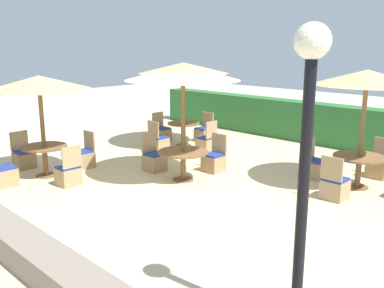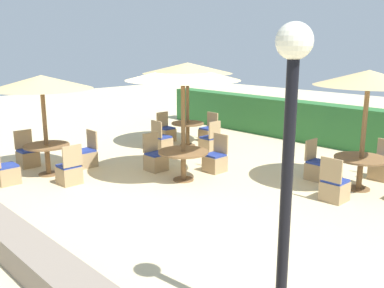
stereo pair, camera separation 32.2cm
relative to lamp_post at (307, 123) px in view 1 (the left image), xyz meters
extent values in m
plane|color=beige|center=(-4.49, 2.35, -2.35)|extent=(40.00, 40.00, 0.00)
cube|color=#2D6B33|center=(-4.49, 8.59, -1.71)|extent=(13.00, 0.70, 1.28)
cube|color=gray|center=(-4.49, -1.40, -2.15)|extent=(10.00, 0.56, 0.41)
cylinder|color=black|center=(0.00, 0.00, -0.85)|extent=(0.12, 0.12, 3.00)
sphere|color=silver|center=(0.00, 0.00, 0.79)|extent=(0.36, 0.36, 0.36)
cylinder|color=brown|center=(-4.73, 2.89, -1.07)|extent=(0.10, 0.10, 2.57)
cone|color=tan|center=(-4.73, 2.89, 0.13)|extent=(2.57, 2.57, 0.32)
cylinder|color=brown|center=(-4.73, 2.89, -2.34)|extent=(0.48, 0.48, 0.03)
cylinder|color=brown|center=(-4.73, 2.89, -2.02)|extent=(0.12, 0.12, 0.66)
cylinder|color=brown|center=(-4.73, 2.89, -1.67)|extent=(1.16, 1.16, 0.04)
cube|color=tan|center=(-5.80, 2.94, -2.15)|extent=(0.46, 0.46, 0.40)
cube|color=#233893|center=(-5.80, 2.94, -1.93)|extent=(0.42, 0.42, 0.05)
cube|color=tan|center=(-6.01, 2.94, -1.66)|extent=(0.04, 0.46, 0.48)
cube|color=tan|center=(-4.70, 3.93, -2.15)|extent=(0.46, 0.46, 0.40)
cube|color=#233893|center=(-4.70, 3.93, -1.93)|extent=(0.42, 0.42, 0.05)
cube|color=tan|center=(-4.70, 4.14, -1.66)|extent=(0.46, 0.04, 0.48)
cylinder|color=brown|center=(-7.18, 5.31, -1.11)|extent=(0.10, 0.10, 2.48)
cone|color=tan|center=(-7.18, 5.31, 0.05)|extent=(2.71, 2.71, 0.32)
cylinder|color=brown|center=(-7.18, 5.31, -2.34)|extent=(0.48, 0.48, 0.03)
cylinder|color=brown|center=(-7.18, 5.31, -2.01)|extent=(0.12, 0.12, 0.69)
cylinder|color=brown|center=(-7.18, 5.31, -1.64)|extent=(1.00, 1.00, 0.04)
cube|color=tan|center=(-7.22, 4.32, -2.15)|extent=(0.46, 0.46, 0.40)
cube|color=#233893|center=(-7.22, 4.32, -1.93)|extent=(0.42, 0.42, 0.05)
cube|color=tan|center=(-7.22, 4.11, -1.66)|extent=(0.46, 0.04, 0.48)
cube|color=tan|center=(-7.19, 6.23, -2.15)|extent=(0.46, 0.46, 0.40)
cube|color=#233893|center=(-7.19, 6.23, -1.93)|extent=(0.42, 0.42, 0.05)
cube|color=tan|center=(-7.19, 6.44, -1.66)|extent=(0.46, 0.04, 0.48)
cube|color=tan|center=(-8.16, 5.29, -2.15)|extent=(0.46, 0.46, 0.40)
cube|color=#233893|center=(-8.16, 5.29, -1.93)|extent=(0.42, 0.42, 0.05)
cube|color=tan|center=(-8.37, 5.29, -1.66)|extent=(0.04, 0.46, 0.48)
cube|color=tan|center=(-6.20, 5.27, -2.15)|extent=(0.46, 0.46, 0.40)
cube|color=#233893|center=(-6.20, 5.27, -1.93)|extent=(0.42, 0.42, 0.05)
cube|color=tan|center=(-5.99, 5.27, -1.66)|extent=(0.04, 0.46, 0.48)
cylinder|color=brown|center=(-1.61, 5.24, -1.10)|extent=(0.10, 0.10, 2.51)
cone|color=tan|center=(-1.61, 5.24, 0.08)|extent=(2.25, 2.25, 0.32)
cylinder|color=brown|center=(-1.61, 5.24, -2.34)|extent=(0.48, 0.48, 0.03)
cylinder|color=brown|center=(-1.61, 5.24, -2.01)|extent=(0.12, 0.12, 0.68)
cylinder|color=brown|center=(-1.61, 5.24, -1.65)|extent=(1.13, 1.13, 0.04)
cube|color=tan|center=(-2.60, 5.21, -2.15)|extent=(0.46, 0.46, 0.40)
cube|color=#233893|center=(-2.60, 5.21, -1.93)|extent=(0.42, 0.42, 0.05)
cube|color=tan|center=(-2.81, 5.21, -1.66)|extent=(0.04, 0.46, 0.48)
cube|color=tan|center=(-1.64, 4.22, -2.15)|extent=(0.46, 0.46, 0.40)
cube|color=#233893|center=(-1.64, 4.22, -1.93)|extent=(0.42, 0.42, 0.05)
cube|color=tan|center=(-1.64, 4.01, -1.66)|extent=(0.46, 0.04, 0.48)
cube|color=tan|center=(-1.58, 6.30, -2.15)|extent=(0.46, 0.46, 0.40)
cube|color=#233893|center=(-1.58, 6.30, -1.93)|extent=(0.42, 0.42, 0.05)
cube|color=tan|center=(-1.58, 6.51, -1.66)|extent=(0.46, 0.04, 0.48)
cylinder|color=brown|center=(-7.32, 0.81, -1.19)|extent=(0.10, 0.10, 2.32)
cone|color=tan|center=(-7.32, 0.81, -0.11)|extent=(2.35, 2.35, 0.32)
cylinder|color=brown|center=(-7.32, 0.81, -2.34)|extent=(0.48, 0.48, 0.03)
cylinder|color=brown|center=(-7.32, 0.81, -2.00)|extent=(0.12, 0.12, 0.71)
cylinder|color=brown|center=(-7.32, 0.81, -1.63)|extent=(1.07, 1.07, 0.04)
cube|color=tan|center=(-7.32, 1.83, -2.15)|extent=(0.46, 0.46, 0.40)
cube|color=#233893|center=(-7.32, 1.83, -1.93)|extent=(0.42, 0.42, 0.05)
cube|color=tan|center=(-7.32, 2.04, -1.66)|extent=(0.46, 0.04, 0.48)
cube|color=tan|center=(-8.36, 0.75, -2.15)|extent=(0.46, 0.46, 0.40)
cube|color=#233893|center=(-8.36, 0.75, -1.93)|extent=(0.42, 0.42, 0.05)
cube|color=tan|center=(-8.57, 0.75, -1.66)|extent=(0.04, 0.46, 0.48)
cube|color=tan|center=(-6.34, 0.84, -2.15)|extent=(0.46, 0.46, 0.40)
cube|color=#233893|center=(-6.34, 0.84, -1.93)|extent=(0.42, 0.42, 0.05)
cube|color=tan|center=(-6.13, 0.84, -1.66)|extent=(0.04, 0.46, 0.48)
cube|color=tan|center=(-7.29, -0.18, -2.15)|extent=(0.46, 0.46, 0.40)
cube|color=#233893|center=(-7.29, -0.18, -1.93)|extent=(0.42, 0.42, 0.05)
camera|label=1|loc=(2.09, -3.76, 0.77)|focal=40.00mm
camera|label=2|loc=(2.32, -3.53, 0.77)|focal=40.00mm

